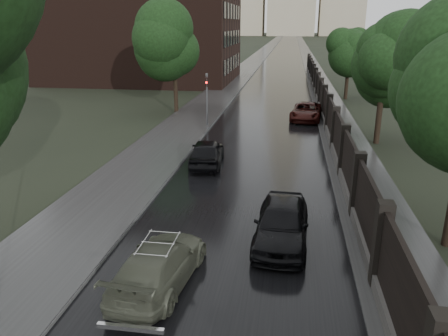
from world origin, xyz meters
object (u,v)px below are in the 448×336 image
tree_right_c (350,50)px  tree_right_b (385,66)px  hatchback_left (207,152)px  car_right_near (282,223)px  tree_left_far (174,51)px  volga_sedan (159,264)px  car_right_far (306,112)px  traffic_light (207,95)px

tree_right_c → tree_right_b: bearing=-90.0°
hatchback_left → car_right_near: car_right_near is taller
tree_left_far → volga_sedan: size_ratio=1.62×
tree_left_far → car_right_near: bearing=-66.8°
tree_right_b → tree_right_c: size_ratio=1.00×
tree_left_far → hatchback_left: size_ratio=1.72×
volga_sedan → car_right_far: size_ratio=0.91×
tree_right_c → volga_sedan: (-9.30, -35.86, -4.29)m
car_right_far → tree_right_c: bearing=75.9°
tree_left_far → car_right_far: tree_left_far is taller
tree_right_c → hatchback_left: (-10.08, -24.21, -4.22)m
tree_left_far → tree_right_c: (15.50, 10.00, -0.29)m
tree_right_c → car_right_near: bearing=-100.0°
tree_right_c → volga_sedan: tree_right_c is taller
tree_left_far → car_right_near: size_ratio=1.62×
volga_sedan → car_right_near: (3.51, 3.18, 0.12)m
traffic_light → volga_sedan: traffic_light is taller
traffic_light → car_right_far: size_ratio=0.80×
hatchback_left → car_right_near: bearing=112.1°
car_right_near → car_right_far: car_right_near is taller
tree_left_far → tree_right_b: size_ratio=1.05×
traffic_light → car_right_far: (7.46, 3.67, -1.70)m
tree_left_far → tree_right_c: 18.45m
tree_right_b → car_right_far: tree_right_b is taller
traffic_light → tree_right_b: bearing=-14.2°
hatchback_left → tree_right_b: bearing=-153.1°
tree_left_far → car_right_far: 12.13m
volga_sedan → car_right_near: size_ratio=1.00×
volga_sedan → hatchback_left: hatchback_left is taller
tree_right_b → volga_sedan: bearing=-117.5°
tree_left_far → hatchback_left: bearing=-69.1°
traffic_light → hatchback_left: (1.72, -9.21, -1.67)m
tree_right_b → car_right_near: size_ratio=1.54×
tree_right_c → traffic_light: tree_right_c is taller
tree_left_far → tree_right_b: bearing=-27.3°
tree_right_b → car_right_far: 9.02m
tree_right_b → hatchback_left: (-10.08, -6.21, -4.22)m
volga_sedan → traffic_light: bearing=-77.2°
tree_left_far → hatchback_left: (5.42, -14.21, -4.51)m
hatchback_left → car_right_near: size_ratio=0.94×
hatchback_left → tree_right_c: bearing=-117.4°
traffic_light → tree_left_far: bearing=126.5°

